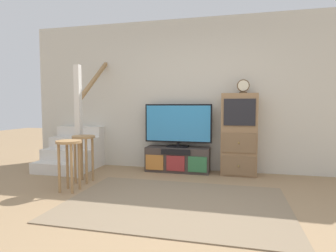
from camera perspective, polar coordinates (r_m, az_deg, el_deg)
The scene contains 10 objects.
ground_plane at distance 2.89m, azimuth -1.08°, elevation -19.44°, with size 20.00×20.00×0.00m, color #997A56.
back_wall at distance 5.07m, azimuth 5.98°, elevation 6.30°, with size 6.40×0.12×2.70m, color beige.
area_rug at distance 3.43m, azimuth 1.54°, elevation -15.45°, with size 2.60×1.80×0.01m, color #847056.
media_console at distance 4.94m, azimuth 1.99°, elevation -6.84°, with size 1.12×0.38×0.43m.
television at distance 4.89m, azimuth 2.06°, elevation 0.35°, with size 1.18×0.22×0.76m.
side_cabinet at distance 4.79m, azimuth 14.30°, elevation -1.71°, with size 0.58×0.38×1.36m.
desk_clock at distance 4.76m, azimuth 15.14°, elevation 7.83°, with size 0.20×0.08×0.23m.
staircase at distance 5.64m, azimuth -17.69°, elevation -4.08°, with size 1.00×1.36×2.20m.
bar_stool_near at distance 4.00m, azimuth -19.58°, elevation -5.30°, with size 0.34×0.34×0.69m.
bar_stool_far at distance 4.41m, azimuth -16.86°, elevation -4.25°, with size 0.34×0.34×0.71m.
Camera 1 is at (0.67, -2.56, 1.16)m, focal length 29.79 mm.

